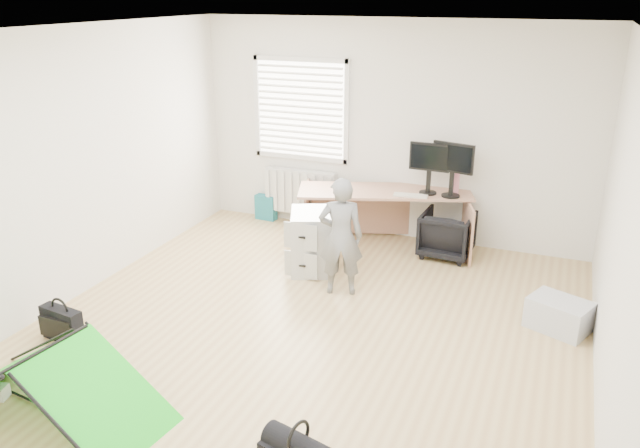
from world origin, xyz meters
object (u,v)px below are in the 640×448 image
at_px(monitor_left, 429,175).
at_px(thermos, 456,182).
at_px(office_chair, 447,234).
at_px(laptop_bag, 62,324).
at_px(kite, 49,382).
at_px(storage_crate, 559,315).
at_px(desk, 383,217).
at_px(monitor_right, 452,177).
at_px(filing_cabinet, 311,241).
at_px(person, 341,237).

height_order(monitor_left, thermos, monitor_left).
xyz_separation_m(thermos, office_chair, (-0.02, -0.25, -0.57)).
distance_m(thermos, laptop_bag, 4.56).
bearing_deg(kite, storage_crate, 45.70).
bearing_deg(storage_crate, desk, 146.70).
bearing_deg(monitor_right, storage_crate, -33.89).
xyz_separation_m(filing_cabinet, person, (0.50, -0.42, 0.29)).
xyz_separation_m(office_chair, kite, (-2.15, -4.08, 0.00)).
bearing_deg(laptop_bag, person, 49.68).
height_order(filing_cabinet, thermos, thermos).
xyz_separation_m(thermos, kite, (-2.16, -4.34, -0.57)).
bearing_deg(laptop_bag, filing_cabinet, 63.51).
xyz_separation_m(desk, monitor_right, (0.79, 0.05, 0.59)).
bearing_deg(thermos, monitor_right, -101.71).
distance_m(desk, person, 1.47).
xyz_separation_m(kite, laptop_bag, (-0.70, 0.86, -0.12)).
distance_m(filing_cabinet, storage_crate, 2.70).
bearing_deg(monitor_left, kite, -112.93).
height_order(kite, laptop_bag, kite).
distance_m(kite, storage_crate, 4.43).
bearing_deg(monitor_left, office_chair, -21.90).
xyz_separation_m(office_chair, storage_crate, (1.32, -1.34, -0.12)).
distance_m(monitor_left, person, 1.63).
xyz_separation_m(filing_cabinet, laptop_bag, (-1.50, -2.27, -0.18)).
bearing_deg(monitor_left, thermos, 24.07).
distance_m(thermos, kite, 4.88).
bearing_deg(thermos, kite, -116.51).
xyz_separation_m(thermos, laptop_bag, (-2.87, -3.48, -0.69)).
height_order(monitor_right, kite, monitor_right).
bearing_deg(office_chair, person, 61.89).
bearing_deg(kite, laptop_bag, 136.67).
xyz_separation_m(desk, laptop_bag, (-2.04, -3.29, -0.20)).
distance_m(person, laptop_bag, 2.76).
height_order(desk, kite, desk).
xyz_separation_m(person, laptop_bag, (-2.00, -1.85, -0.47)).
relative_size(person, storage_crate, 2.36).
bearing_deg(person, storage_crate, 162.03).
bearing_deg(monitor_right, thermos, 91.68).
bearing_deg(monitor_left, laptop_bag, -126.50).
xyz_separation_m(kite, storage_crate, (3.47, 2.75, -0.13)).
height_order(filing_cabinet, person, person).
bearing_deg(laptop_bag, office_chair, 55.63).
bearing_deg(desk, person, -110.51).
relative_size(desk, filing_cabinet, 3.03).
bearing_deg(desk, storage_crate, -52.29).
bearing_deg(monitor_right, monitor_left, -169.30).
bearing_deg(office_chair, monitor_left, -19.53).
bearing_deg(filing_cabinet, monitor_right, 16.28).
xyz_separation_m(desk, monitor_left, (0.52, 0.06, 0.58)).
relative_size(desk, storage_crate, 3.91).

